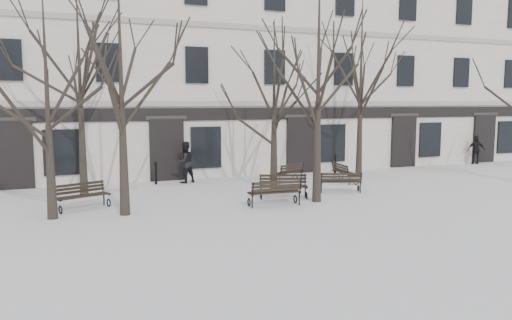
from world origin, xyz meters
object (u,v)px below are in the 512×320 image
bench_2 (340,181)px  bench_4 (289,172)px  bench_1 (275,192)px  bench_5 (344,172)px  tree_1 (120,57)px  tree_0 (46,78)px  tree_2 (319,50)px  bench_3 (283,185)px  bench_0 (82,195)px

bench_2 → bench_4: size_ratio=0.95×
bench_1 → bench_5: 6.32m
tree_1 → tree_0: bearing=172.5°
tree_2 → bench_5: (3.35, 3.56, -5.05)m
bench_3 → bench_0: bearing=-166.5°
tree_2 → bench_5: 7.03m
tree_2 → bench_0: (-8.15, 1.81, -5.03)m
tree_1 → bench_5: tree_1 is taller
tree_2 → bench_3: size_ratio=4.63×
bench_2 → bench_4: bearing=-53.7°
bench_0 → bench_3: bench_3 is taller
tree_0 → bench_4: size_ratio=3.79×
tree_0 → bench_0: 4.18m
bench_3 → bench_4: 3.80m
bench_0 → bench_5: size_ratio=1.06×
tree_0 → bench_0: size_ratio=3.72×
tree_2 → bench_2: (1.81, 1.32, -5.06)m
tree_1 → bench_5: bearing=17.3°
tree_0 → bench_4: 11.38m
bench_3 → bench_4: bearing=81.1°
bench_4 → bench_5: (2.42, -0.82, -0.02)m
bench_2 → tree_0: bearing=23.8°
tree_1 → bench_3: bearing=6.3°
bench_1 → bench_5: size_ratio=1.06×
tree_1 → bench_1: bearing=-5.9°
bench_4 → bench_5: bench_4 is taller
tree_1 → bench_5: size_ratio=4.53×
tree_0 → bench_3: 9.09m
tree_0 → bench_4: tree_0 is taller
tree_2 → bench_0: size_ratio=4.67×
bench_0 → bench_3: bearing=-27.5°
bench_0 → tree_0: bearing=-150.4°
tree_2 → bench_1: tree_2 is taller
bench_1 → bench_4: bench_1 is taller
bench_1 → bench_3: size_ratio=1.00×
bench_0 → bench_2: 9.97m
tree_0 → tree_1: bearing=-7.5°
tree_0 → bench_1: tree_0 is taller
bench_4 → tree_0: bearing=-8.3°
bench_0 → bench_1: (6.38, -1.98, 0.02)m
bench_1 → bench_5: (5.11, 3.72, -0.04)m
tree_0 → bench_3: size_ratio=3.69×
tree_0 → bench_2: 11.61m
bench_3 → tree_2: bearing=-29.7°
tree_2 → bench_2: tree_2 is taller
tree_2 → bench_0: bearing=167.5°
tree_2 → bench_1: bearing=-174.7°
bench_3 → bench_4: (1.82, 3.34, -0.01)m
bench_0 → bench_3: (7.26, -0.78, 0.00)m
tree_2 → bench_4: (0.93, 4.37, -5.03)m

